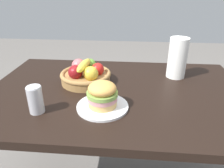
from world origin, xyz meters
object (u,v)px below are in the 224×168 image
Objects in this scene: fruit_basket at (86,74)px; paper_towel_roll at (177,58)px; plate at (103,106)px; soda_can at (35,100)px; sandwich at (102,94)px.

fruit_basket is 1.21× the size of paper_towel_roll.
plate is 0.30m from soda_can.
paper_towel_roll is at bearing 44.73° from plate.
fruit_basket reaches higher than sandwich.
soda_can is 0.36m from fruit_basket.
plate is 0.06m from sandwich.
paper_towel_roll reaches higher than plate.
sandwich reaches higher than plate.
plate is 1.70× the size of sandwich.
soda_can reaches higher than plate.
soda_can is 0.82m from paper_towel_roll.
fruit_basket is at bearing 64.90° from soda_can.
plate is at bearing 0.00° from sandwich.
paper_towel_roll reaches higher than soda_can.
fruit_basket reaches higher than plate.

